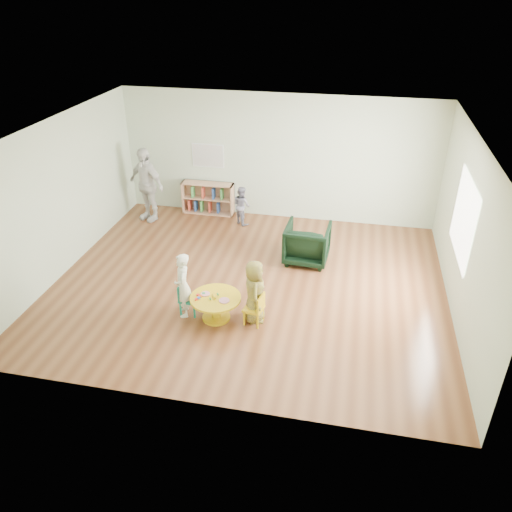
# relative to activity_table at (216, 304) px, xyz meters

# --- Properties ---
(room) EXTENTS (7.10, 7.00, 2.80)m
(room) POSITION_rel_activity_table_xyz_m (0.31, 1.14, 1.61)
(room) COLOR brown
(room) RESTS_ON ground
(activity_table) EXTENTS (0.83, 0.83, 0.46)m
(activity_table) POSITION_rel_activity_table_xyz_m (0.00, 0.00, 0.00)
(activity_table) COLOR gold
(activity_table) RESTS_ON ground
(kid_chair_left) EXTENTS (0.31, 0.31, 0.56)m
(kid_chair_left) POSITION_rel_activity_table_xyz_m (-0.51, 0.06, 0.01)
(kid_chair_left) COLOR #167961
(kid_chair_left) RESTS_ON ground
(kid_chair_right) EXTENTS (0.34, 0.34, 0.54)m
(kid_chair_right) POSITION_rel_activity_table_xyz_m (0.67, 0.00, 0.00)
(kid_chair_right) COLOR gold
(kid_chair_right) RESTS_ON ground
(bookshelf) EXTENTS (1.20, 0.30, 0.75)m
(bookshelf) POSITION_rel_activity_table_xyz_m (-1.31, 4.00, 0.08)
(bookshelf) COLOR tan
(bookshelf) RESTS_ON ground
(alphabet_poster) EXTENTS (0.74, 0.01, 0.54)m
(alphabet_poster) POSITION_rel_activity_table_xyz_m (-1.30, 4.13, 1.06)
(alphabet_poster) COLOR white
(alphabet_poster) RESTS_ON ground
(armchair) EXTENTS (0.87, 0.89, 0.77)m
(armchair) POSITION_rel_activity_table_xyz_m (1.22, 2.19, 0.10)
(armchair) COLOR black
(armchair) RESTS_ON ground
(child_left) EXTENTS (0.39, 0.47, 1.12)m
(child_left) POSITION_rel_activity_table_xyz_m (-0.54, 0.01, 0.27)
(child_left) COLOR silver
(child_left) RESTS_ON ground
(child_right) EXTENTS (0.47, 0.60, 1.08)m
(child_right) POSITION_rel_activity_table_xyz_m (0.62, 0.10, 0.25)
(child_right) COLOR gold
(child_right) RESTS_ON ground
(toddler) EXTENTS (0.54, 0.53, 0.87)m
(toddler) POSITION_rel_activity_table_xyz_m (-0.41, 3.59, 0.15)
(toddler) COLOR #1B1A42
(toddler) RESTS_ON ground
(adult_caretaker) EXTENTS (1.06, 0.77, 1.68)m
(adult_caretaker) POSITION_rel_activity_table_xyz_m (-2.54, 3.40, 0.55)
(adult_caretaker) COLOR silver
(adult_caretaker) RESTS_ON ground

